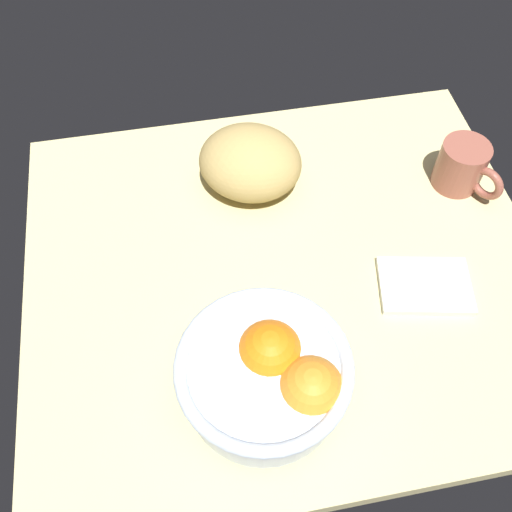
# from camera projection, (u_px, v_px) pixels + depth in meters

# --- Properties ---
(ground_plane) EXTENTS (0.73, 0.64, 0.03)m
(ground_plane) POSITION_uv_depth(u_px,v_px,m) (286.00, 273.00, 0.82)
(ground_plane) COLOR #CCBF83
(fruit_bowl) EXTENTS (0.20, 0.20, 0.11)m
(fruit_bowl) POSITION_uv_depth(u_px,v_px,m) (269.00, 375.00, 0.66)
(fruit_bowl) COLOR silver
(fruit_bowl) RESTS_ON ground
(bread_loaf) EXTENTS (0.20, 0.19, 0.10)m
(bread_loaf) POSITION_uv_depth(u_px,v_px,m) (250.00, 162.00, 0.86)
(bread_loaf) COLOR tan
(bread_loaf) RESTS_ON ground
(napkin_folded) EXTENTS (0.14, 0.11, 0.01)m
(napkin_folded) POSITION_uv_depth(u_px,v_px,m) (425.00, 286.00, 0.79)
(napkin_folded) COLOR silver
(napkin_folded) RESTS_ON ground
(mug) EXTENTS (0.08, 0.11, 0.08)m
(mug) POSITION_uv_depth(u_px,v_px,m) (463.00, 167.00, 0.87)
(mug) COLOR #925041
(mug) RESTS_ON ground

